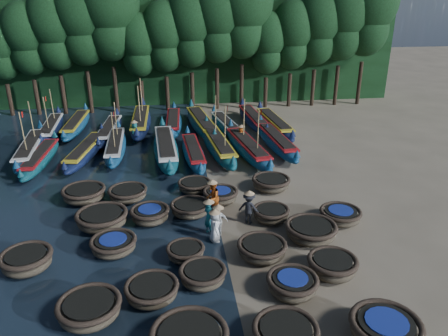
{
  "coord_description": "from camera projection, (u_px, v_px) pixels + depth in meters",
  "views": [
    {
      "loc": [
        -2.09,
        -19.91,
        10.69
      ],
      "look_at": [
        0.78,
        2.36,
        1.3
      ],
      "focal_mm": 35.0,
      "sensor_mm": 36.0,
      "label": 1
    }
  ],
  "objects": [
    {
      "name": "ground",
      "position": [
        215.0,
        209.0,
        22.58
      ],
      "size": [
        120.0,
        120.0,
        0.0
      ],
      "primitive_type": "plane",
      "color": "gray",
      "rests_on": "ground"
    },
    {
      "name": "foliage_wall",
      "position": [
        188.0,
        50.0,
        42.16
      ],
      "size": [
        40.0,
        3.0,
        10.0
      ],
      "primitive_type": "cube",
      "color": "black",
      "rests_on": "ground"
    },
    {
      "name": "coracle_3",
      "position": [
        285.0,
        334.0,
        13.92
      ],
      "size": [
        2.56,
        2.56,
        0.74
      ],
      "rotation": [
        0.0,
        0.0,
        0.33
      ],
      "color": "#4D4430",
      "rests_on": "ground"
    },
    {
      "name": "coracle_4",
      "position": [
        385.0,
        329.0,
        14.02
      ],
      "size": [
        2.39,
        2.39,
        0.83
      ],
      "rotation": [
        0.0,
        0.0,
        -0.1
      ],
      "color": "#4D4430",
      "rests_on": "ground"
    },
    {
      "name": "coracle_5",
      "position": [
        89.0,
        309.0,
        14.99
      ],
      "size": [
        2.53,
        2.53,
        0.76
      ],
      "rotation": [
        0.0,
        0.0,
        -0.24
      ],
      "color": "#4D4430",
      "rests_on": "ground"
    },
    {
      "name": "coracle_6",
      "position": [
        152.0,
        290.0,
        15.97
      ],
      "size": [
        2.46,
        2.46,
        0.67
      ],
      "rotation": [
        0.0,
        0.0,
        -0.39
      ],
      "color": "#4D4430",
      "rests_on": "ground"
    },
    {
      "name": "coracle_7",
      "position": [
        203.0,
        275.0,
        16.79
      ],
      "size": [
        1.86,
        1.86,
        0.71
      ],
      "rotation": [
        0.0,
        0.0,
        0.03
      ],
      "color": "#4D4430",
      "rests_on": "ground"
    },
    {
      "name": "coracle_8",
      "position": [
        292.0,
        284.0,
        16.23
      ],
      "size": [
        2.25,
        2.25,
        0.75
      ],
      "rotation": [
        0.0,
        0.0,
        -0.28
      ],
      "color": "#4D4430",
      "rests_on": "ground"
    },
    {
      "name": "coracle_9",
      "position": [
        332.0,
        266.0,
        17.26
      ],
      "size": [
        2.14,
        2.14,
        0.81
      ],
      "rotation": [
        0.0,
        0.0,
        -0.17
      ],
      "color": "#4D4430",
      "rests_on": "ground"
    },
    {
      "name": "coracle_10",
      "position": [
        27.0,
        260.0,
        17.56
      ],
      "size": [
        2.4,
        2.4,
        0.83
      ],
      "rotation": [
        0.0,
        0.0,
        0.29
      ],
      "color": "#4D4430",
      "rests_on": "ground"
    },
    {
      "name": "coracle_11",
      "position": [
        114.0,
        245.0,
        18.76
      ],
      "size": [
        2.26,
        2.26,
        0.7
      ],
      "rotation": [
        0.0,
        0.0,
        0.24
      ],
      "color": "#4D4430",
      "rests_on": "ground"
    },
    {
      "name": "coracle_12",
      "position": [
        186.0,
        252.0,
        18.32
      ],
      "size": [
        1.97,
        1.97,
        0.63
      ],
      "rotation": [
        0.0,
        0.0,
        -0.4
      ],
      "color": "#4D4430",
      "rests_on": "ground"
    },
    {
      "name": "coracle_13",
      "position": [
        262.0,
        249.0,
        18.44
      ],
      "size": [
        2.36,
        2.36,
        0.72
      ],
      "rotation": [
        0.0,
        0.0,
        -0.21
      ],
      "color": "#4D4430",
      "rests_on": "ground"
    },
    {
      "name": "coracle_14",
      "position": [
        311.0,
        231.0,
        19.74
      ],
      "size": [
        2.4,
        2.4,
        0.79
      ],
      "rotation": [
        0.0,
        0.0,
        0.09
      ],
      "color": "#4D4430",
      "rests_on": "ground"
    },
    {
      "name": "coracle_15",
      "position": [
        102.0,
        218.0,
        20.75
      ],
      "size": [
        2.78,
        2.78,
        0.82
      ],
      "rotation": [
        0.0,
        0.0,
        0.23
      ],
      "color": "#4D4430",
      "rests_on": "ground"
    },
    {
      "name": "coracle_16",
      "position": [
        150.0,
        214.0,
        21.17
      ],
      "size": [
        1.94,
        1.94,
        0.77
      ],
      "rotation": [
        0.0,
        0.0,
        -0.03
      ],
      "color": "#4D4430",
      "rests_on": "ground"
    },
    {
      "name": "coracle_17",
      "position": [
        190.0,
        208.0,
        21.89
      ],
      "size": [
        2.29,
        2.29,
        0.68
      ],
      "rotation": [
        0.0,
        0.0,
        0.24
      ],
      "color": "#4D4430",
      "rests_on": "ground"
    },
    {
      "name": "coracle_18",
      "position": [
        271.0,
        214.0,
        21.32
      ],
      "size": [
        1.83,
        1.83,
        0.7
      ],
      "rotation": [
        0.0,
        0.0,
        -0.02
      ],
      "color": "#4D4430",
      "rests_on": "ground"
    },
    {
      "name": "coracle_19",
      "position": [
        340.0,
        215.0,
        21.19
      ],
      "size": [
        2.5,
        2.5,
        0.69
      ],
      "rotation": [
        0.0,
        0.0,
        0.41
      ],
      "color": "#4D4430",
      "rests_on": "ground"
    },
    {
      "name": "coracle_20",
      "position": [
        84.0,
        194.0,
        23.29
      ],
      "size": [
        2.33,
        2.33,
        0.78
      ],
      "rotation": [
        0.0,
        0.0,
        0.04
      ],
      "color": "#4D4430",
      "rests_on": "ground"
    },
    {
      "name": "coracle_21",
      "position": [
        128.0,
        193.0,
        23.4
      ],
      "size": [
        2.37,
        2.37,
        0.7
      ],
      "rotation": [
        0.0,
        0.0,
        0.24
      ],
      "color": "#4D4430",
      "rests_on": "ground"
    },
    {
      "name": "coracle_22",
      "position": [
        194.0,
        186.0,
        24.43
      ],
      "size": [
        1.91,
        1.91,
        0.63
      ],
      "rotation": [
        0.0,
        0.0,
        0.09
      ],
      "color": "#4D4430",
      "rests_on": "ground"
    },
    {
      "name": "coracle_23",
      "position": [
        221.0,
        195.0,
        23.17
      ],
      "size": [
        1.97,
        1.97,
        0.72
      ],
      "rotation": [
        0.0,
        0.0,
        0.15
      ],
      "color": "#4D4430",
      "rests_on": "ground"
    },
    {
      "name": "coracle_24",
      "position": [
        271.0,
        183.0,
        24.6
      ],
      "size": [
        2.59,
        2.59,
        0.74
      ],
      "rotation": [
        0.0,
        0.0,
        0.35
      ],
      "color": "#4D4430",
      "rests_on": "ground"
    },
    {
      "name": "long_boat_0",
      "position": [
        31.0,
        149.0,
        29.22
      ],
      "size": [
        2.11,
        8.4,
        3.58
      ],
      "rotation": [
        0.0,
        0.0,
        0.08
      ],
      "color": "navy",
      "rests_on": "ground"
    },
    {
      "name": "long_boat_1",
      "position": [
        40.0,
        158.0,
        27.93
      ],
      "size": [
        1.62,
        7.35,
        1.29
      ],
      "rotation": [
        0.0,
        0.0,
        -0.05
      ],
      "color": "#0F5554",
      "rests_on": "ground"
    },
    {
      "name": "long_boat_2",
      "position": [
        86.0,
        151.0,
        29.02
      ],
      "size": [
        2.59,
        7.67,
        1.37
      ],
      "rotation": [
        0.0,
        0.0,
        -0.17
      ],
      "color": "#101A3E",
      "rests_on": "ground"
    },
    {
      "name": "long_boat_3",
      "position": [
        115.0,
        146.0,
        29.89
      ],
      "size": [
        1.63,
        7.88,
        3.35
      ],
      "rotation": [
        0.0,
        0.0,
        0.03
      ],
      "color": "navy",
      "rests_on": "ground"
    },
    {
      "name": "long_boat_4",
      "position": [
        166.0,
        148.0,
        29.33
      ],
      "size": [
        2.07,
        9.18,
        1.62
      ],
      "rotation": [
        0.0,
        0.0,
        0.05
      ],
      "color": "#0F5554",
      "rests_on": "ground"
    },
    {
      "name": "long_boat_5",
      "position": [
        193.0,
        152.0,
        28.88
      ],
      "size": [
        1.74,
        7.48,
        1.32
      ],
      "rotation": [
        0.0,
        0.0,
        0.06
      ],
      "color": "navy",
      "rests_on": "ground"
    },
    {
      "name": "long_boat_6",
      "position": [
        218.0,
        145.0,
        29.86
      ],
      "size": [
        2.4,
        8.87,
        3.78
      ],
      "rotation": [
        0.0,
        0.0,
        0.1
      ],
      "color": "#0F5554",
      "rests_on": "ground"
    },
    {
      "name": "long_boat_7",
      "position": [
        248.0,
        148.0,
        29.41
      ],
      "size": [
        2.73,
        8.57,
        3.68
      ],
      "rotation": [
        0.0,
        0.0,
        0.15
      ],
      "color": "navy",
      "rests_on": "ground"
    },
    {
      "name": "long_boat_8",
      "position": [
        276.0,
        141.0,
        30.75
      ],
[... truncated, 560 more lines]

